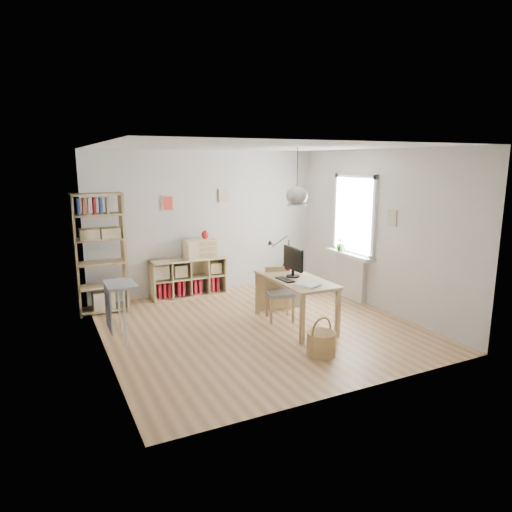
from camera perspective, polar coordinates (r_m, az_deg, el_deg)
name	(u,v)px	position (r m, az deg, el deg)	size (l,w,h in m)	color
ground	(259,327)	(7.10, 0.35, -8.85)	(4.50, 4.50, 0.00)	tan
room_shell	(297,196)	(6.80, 5.13, 7.51)	(4.50, 4.50, 4.50)	silver
window_unit	(355,215)	(8.41, 12.25, 5.03)	(0.07, 1.16, 1.46)	white
radiator	(350,277)	(8.59, 11.73, -2.61)	(0.10, 0.80, 0.80)	silver
windowsill	(349,255)	(8.47, 11.58, 0.17)	(0.22, 1.20, 0.06)	white
desk	(295,284)	(7.03, 4.93, -3.49)	(0.70, 1.50, 0.75)	tan
cube_shelf	(187,280)	(8.69, -8.60, -3.02)	(1.40, 0.38, 0.72)	beige
tall_bookshelf	(99,249)	(7.93, -18.98, 0.87)	(0.80, 0.38, 2.00)	tan
side_table	(116,296)	(6.62, -17.11, -4.83)	(0.40, 0.55, 0.85)	gray
chair	(279,290)	(7.33, 2.88, -4.28)	(0.50, 0.50, 0.83)	gray
wicker_basket	(321,343)	(6.14, 8.14, -10.67)	(0.38, 0.38, 0.52)	olive
storage_chest	(284,293)	(8.16, 3.56, -4.68)	(0.66, 0.72, 0.59)	#B7B7B2
monitor	(293,260)	(7.02, 4.67, -0.54)	(0.21, 0.53, 0.46)	black
keyboard	(285,280)	(6.86, 3.65, -2.97)	(0.14, 0.36, 0.02)	black
task_lamp	(279,249)	(7.46, 2.85, 0.86)	(0.47, 0.17, 0.50)	black
yarn_ball	(287,266)	(7.43, 3.95, -1.26)	(0.15, 0.15, 0.15)	#540B17
paper_tray	(307,285)	(6.58, 6.43, -3.59)	(0.26, 0.32, 0.03)	white
drawer_chest	(200,249)	(8.60, -7.00, 0.94)	(0.61, 0.28, 0.35)	beige
red_vase	(205,235)	(8.59, -6.40, 2.66)	(0.13, 0.13, 0.16)	maroon
potted_plant	(342,243)	(8.59, 10.66, 1.61)	(0.27, 0.24, 0.30)	#3C6E29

